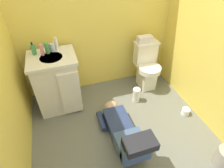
% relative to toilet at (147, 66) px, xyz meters
% --- Properties ---
extents(ground_plane, '(2.74, 3.14, 0.04)m').
position_rel_toilet_xyz_m(ground_plane, '(-0.70, -0.78, -0.39)').
color(ground_plane, '#646557').
extents(wall_back, '(2.40, 0.08, 2.40)m').
position_rel_toilet_xyz_m(wall_back, '(-0.70, 0.33, 0.83)').
color(wall_back, '#E6C94E').
rests_on(wall_back, ground_plane).
extents(toilet, '(0.36, 0.46, 0.75)m').
position_rel_toilet_xyz_m(toilet, '(0.00, 0.00, 0.00)').
color(toilet, silver).
rests_on(toilet, ground_plane).
extents(vanity_cabinet, '(0.60, 0.53, 0.82)m').
position_rel_toilet_xyz_m(vanity_cabinet, '(-1.39, -0.03, 0.05)').
color(vanity_cabinet, beige).
rests_on(vanity_cabinet, ground_plane).
extents(faucet, '(0.02, 0.02, 0.10)m').
position_rel_toilet_xyz_m(faucet, '(-1.39, 0.11, 0.50)').
color(faucet, silver).
rests_on(faucet, vanity_cabinet).
extents(person_plumber, '(0.39, 1.06, 0.52)m').
position_rel_toilet_xyz_m(person_plumber, '(-0.74, -0.94, -0.19)').
color(person_plumber, navy).
rests_on(person_plumber, ground_plane).
extents(tissue_box, '(0.22, 0.11, 0.10)m').
position_rel_toilet_xyz_m(tissue_box, '(-0.04, 0.09, 0.43)').
color(tissue_box, silver).
rests_on(tissue_box, toilet).
extents(soap_dispenser, '(0.06, 0.06, 0.17)m').
position_rel_toilet_xyz_m(soap_dispenser, '(-1.58, 0.09, 0.52)').
color(soap_dispenser, '#449756').
rests_on(soap_dispenser, vanity_cabinet).
extents(bottle_pink, '(0.04, 0.04, 0.15)m').
position_rel_toilet_xyz_m(bottle_pink, '(-1.48, 0.04, 0.53)').
color(bottle_pink, pink).
rests_on(bottle_pink, vanity_cabinet).
extents(bottle_green, '(0.05, 0.05, 0.15)m').
position_rel_toilet_xyz_m(bottle_green, '(-1.42, 0.07, 0.52)').
color(bottle_green, '#459A4A').
rests_on(bottle_green, vanity_cabinet).
extents(bottle_clear, '(0.06, 0.06, 0.11)m').
position_rel_toilet_xyz_m(bottle_clear, '(-1.35, 0.10, 0.51)').
color(bottle_clear, silver).
rests_on(bottle_clear, vanity_cabinet).
extents(bottle_white, '(0.04, 0.04, 0.18)m').
position_rel_toilet_xyz_m(bottle_white, '(-1.30, 0.11, 0.54)').
color(bottle_white, white).
rests_on(bottle_white, vanity_cabinet).
extents(paper_towel_roll, '(0.11, 0.11, 0.23)m').
position_rel_toilet_xyz_m(paper_towel_roll, '(-0.30, -0.32, -0.25)').
color(paper_towel_roll, white).
rests_on(paper_towel_roll, ground_plane).
extents(toilet_paper_roll, '(0.11, 0.11, 0.10)m').
position_rel_toilet_xyz_m(toilet_paper_roll, '(0.26, -0.79, -0.32)').
color(toilet_paper_roll, white).
rests_on(toilet_paper_roll, ground_plane).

